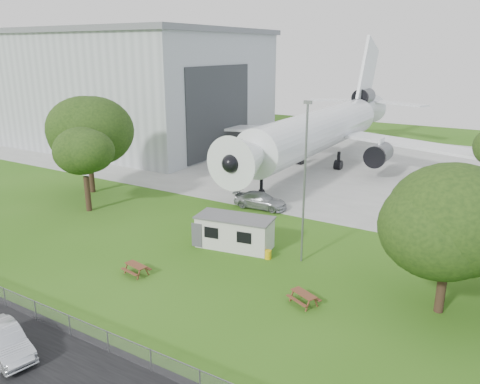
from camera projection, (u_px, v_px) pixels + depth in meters
The scene contains 15 objects.
ground at pixel (166, 267), 34.73m from camera, with size 160.00×160.00×0.00m, color #457620.
asphalt_strip at pixel (3, 363), 24.09m from camera, with size 120.00×8.00×0.02m, color black.
concrete_apron at pixel (340, 164), 65.84m from camera, with size 120.00×46.00×0.03m, color #B7B7B2.
hangar at pixel (127, 86), 80.19m from camera, with size 43.00×31.00×18.55m.
airliner at pixel (323, 128), 63.53m from camera, with size 46.36×47.73×17.69m.
site_cabin at pixel (235, 232), 37.89m from camera, with size 6.93×3.68×2.62m.
picnic_west at pixel (137, 274), 33.64m from camera, with size 1.80×1.50×0.76m, color brown, non-canonical shape.
picnic_east at pixel (303, 304), 29.73m from camera, with size 1.80×1.50×0.76m, color brown, non-canonical shape.
fence at pixel (59, 330), 26.96m from camera, with size 58.00×0.04×1.30m, color gray.
lamp_mast at pixel (304, 186), 34.00m from camera, with size 0.16×0.16×12.00m, color slate.
tree_west_big at pixel (87, 132), 50.98m from camera, with size 9.43×9.43×11.61m.
tree_west_small at pixel (83, 151), 45.13m from camera, with size 6.15×6.15×9.14m.
tree_east_front at pixel (450, 224), 27.20m from camera, with size 8.02×8.02×9.80m.
car_centre_sedan at pixel (4, 342), 24.61m from camera, with size 1.64×4.70×1.55m, color #B5B7BC.
car_apron_van at pixel (260, 201), 47.38m from camera, with size 2.22×5.47×1.59m, color #A8AAAF.
Camera 1 is at (21.04, -24.18, 15.53)m, focal length 35.00 mm.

